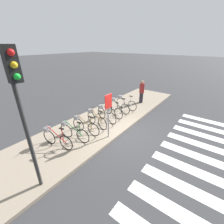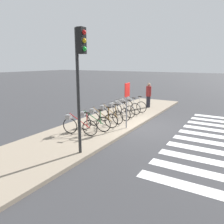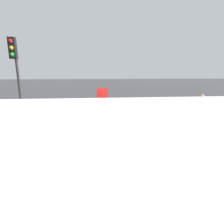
{
  "view_description": "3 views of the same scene",
  "coord_description": "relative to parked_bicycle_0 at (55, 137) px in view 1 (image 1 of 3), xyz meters",
  "views": [
    {
      "loc": [
        -5.24,
        -3.33,
        4.01
      ],
      "look_at": [
        0.22,
        0.81,
        0.88
      ],
      "focal_mm": 24.0,
      "sensor_mm": 36.0,
      "label": 1
    },
    {
      "loc": [
        -9.22,
        -3.98,
        3.02
      ],
      "look_at": [
        -1.07,
        0.84,
        0.86
      ],
      "focal_mm": 35.0,
      "sensor_mm": 36.0,
      "label": 2
    },
    {
      "loc": [
        -0.96,
        -6.85,
        2.81
      ],
      "look_at": [
        -0.23,
        1.29,
        0.91
      ],
      "focal_mm": 28.0,
      "sensor_mm": 36.0,
      "label": 3
    }
  ],
  "objects": [
    {
      "name": "parked_bicycle_2",
      "position": [
        1.42,
        -0.17,
        0.0
      ],
      "size": [
        0.46,
        1.57,
        0.97
      ],
      "color": "black",
      "rests_on": "sidewalk"
    },
    {
      "name": "parked_bicycle_3",
      "position": [
        2.26,
        -0.12,
        0.0
      ],
      "size": [
        0.46,
        1.56,
        0.97
      ],
      "color": "black",
      "rests_on": "sidewalk"
    },
    {
      "name": "parked_bicycle_0",
      "position": [
        0.0,
        0.0,
        0.0
      ],
      "size": [
        0.47,
        1.55,
        0.97
      ],
      "color": "black",
      "rests_on": "sidewalk"
    },
    {
      "name": "ground_plane",
      "position": [
        2.56,
        -1.59,
        -0.55
      ],
      "size": [
        120.0,
        120.0,
        0.0
      ],
      "primitive_type": "plane",
      "color": "#38383A"
    },
    {
      "name": "parked_bicycle_4",
      "position": [
        3.0,
        -0.17,
        0.0
      ],
      "size": [
        0.5,
        1.55,
        0.97
      ],
      "color": "black",
      "rests_on": "sidewalk"
    },
    {
      "name": "traffic_light",
      "position": [
        -1.4,
        -1.35,
        2.35
      ],
      "size": [
        0.24,
        0.4,
        3.89
      ],
      "color": "#2D2D2D",
      "rests_on": "sidewalk"
    },
    {
      "name": "sidewalk",
      "position": [
        2.56,
        -0.03,
        -0.49
      ],
      "size": [
        14.79,
        3.12,
        0.12
      ],
      "color": "gray",
      "rests_on": "ground_plane"
    },
    {
      "name": "parked_bicycle_7",
      "position": [
        5.07,
        -0.11,
        0.0
      ],
      "size": [
        0.46,
        1.57,
        0.97
      ],
      "color": "black",
      "rests_on": "sidewalk"
    },
    {
      "name": "parked_bicycle_5",
      "position": [
        3.69,
        -0.09,
        0.0
      ],
      "size": [
        0.5,
        1.55,
        0.97
      ],
      "color": "black",
      "rests_on": "sidewalk"
    },
    {
      "name": "sign_post",
      "position": [
        1.84,
        -1.3,
        0.96
      ],
      "size": [
        0.44,
        0.07,
        2.03
      ],
      "color": "#99999E",
      "rests_on": "sidewalk"
    },
    {
      "name": "pedestrian",
      "position": [
        6.75,
        -0.42,
        0.41
      ],
      "size": [
        0.34,
        0.34,
        1.6
      ],
      "color": "#23232D",
      "rests_on": "sidewalk"
    },
    {
      "name": "parked_bicycle_1",
      "position": [
        0.73,
        -0.18,
        0.0
      ],
      "size": [
        0.46,
        1.56,
        0.97
      ],
      "color": "black",
      "rests_on": "sidewalk"
    },
    {
      "name": "parked_bicycle_6",
      "position": [
        4.4,
        -0.03,
        0.0
      ],
      "size": [
        0.46,
        1.57,
        0.97
      ],
      "color": "black",
      "rests_on": "sidewalk"
    }
  ]
}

